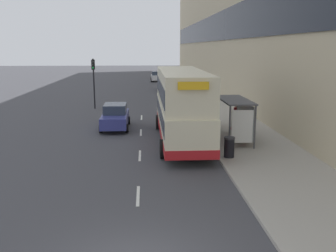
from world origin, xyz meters
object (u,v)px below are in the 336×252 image
pedestrian_3 (249,121)px  traffic_light_far_kerb (94,75)px  car_0 (165,84)px  pedestrian_2 (247,126)px  bus_shelter (238,113)px  car_3 (115,116)px  car_1 (168,92)px  litter_bin (229,147)px  pedestrian_1 (211,112)px  car_2 (157,76)px  pedestrian_at_shelter (236,117)px  double_decker_bus_near (181,105)px

pedestrian_3 → traffic_light_far_kerb: (-11.22, 12.25, 2.05)m
car_0 → pedestrian_2: size_ratio=2.45×
bus_shelter → car_3: size_ratio=0.95×
car_1 → litter_bin: size_ratio=4.19×
pedestrian_1 → pedestrian_3: bearing=-64.7°
car_1 → car_2: 22.22m
pedestrian_3 → litter_bin: 5.13m
pedestrian_at_shelter → litter_bin: 6.42m
pedestrian_2 → car_2: bearing=95.8°
pedestrian_3 → bus_shelter: bearing=-127.1°
double_decker_bus_near → litter_bin: double_decker_bus_near is taller
bus_shelter → pedestrian_at_shelter: bus_shelter is taller
pedestrian_1 → car_3: bearing=-176.9°
bus_shelter → traffic_light_far_kerb: 17.06m
double_decker_bus_near → litter_bin: bearing=-61.6°
car_0 → pedestrian_3: 26.98m
bus_shelter → pedestrian_3: 1.92m
pedestrian_2 → traffic_light_far_kerb: size_ratio=0.35×
car_1 → litter_bin: car_1 is taller
bus_shelter → pedestrian_1: (-0.72, 5.13, -0.82)m
car_0 → pedestrian_1: (2.09, -22.96, 0.21)m
bus_shelter → traffic_light_far_kerb: bearing=126.7°
car_2 → litter_bin: bearing=-87.2°
car_2 → pedestrian_2: 41.29m
car_1 → car_2: (-0.54, 22.22, -0.02)m
car_2 → pedestrian_2: (4.14, -41.08, 0.13)m
car_0 → pedestrian_at_shelter: 25.38m
pedestrian_at_shelter → car_3: bearing=167.5°
car_0 → car_3: bearing=-101.5°
pedestrian_at_shelter → traffic_light_far_kerb: traffic_light_far_kerb is taller
pedestrian_1 → traffic_light_far_kerb: traffic_light_far_kerb is taller
pedestrian_at_shelter → traffic_light_far_kerb: (-10.78, 10.69, 2.05)m
car_1 → pedestrian_2: bearing=-79.2°
car_3 → pedestrian_2: (8.28, -4.19, 0.12)m
car_1 → bus_shelter: bearing=-81.5°
bus_shelter → pedestrian_at_shelter: 3.12m
car_0 → car_2: bearing=92.7°
car_0 → car_1: 8.66m
bus_shelter → litter_bin: (-1.22, -3.19, -1.21)m
car_1 → pedestrian_at_shelter: bearing=-78.0°
double_decker_bus_near → pedestrian_at_shelter: 4.70m
pedestrian_1 → car_0: bearing=95.2°
litter_bin → traffic_light_far_kerb: 19.22m
car_2 → double_decker_bus_near: bearing=-89.8°
double_decker_bus_near → pedestrian_2: double_decker_bus_near is taller
traffic_light_far_kerb → pedestrian_at_shelter: bearing=-44.7°
double_decker_bus_near → litter_bin: 4.65m
pedestrian_at_shelter → traffic_light_far_kerb: bearing=135.3°
double_decker_bus_near → car_3: size_ratio=2.45×
double_decker_bus_near → litter_bin: size_ratio=10.33×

